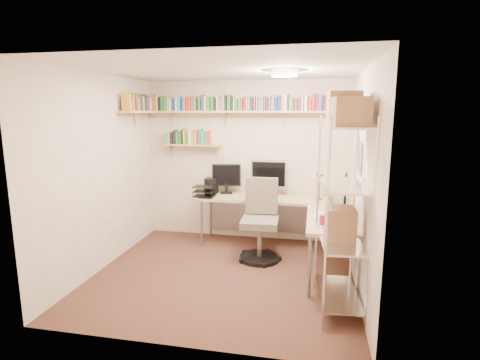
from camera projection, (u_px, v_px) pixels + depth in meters
name	position (u px, v px, depth m)	size (l,w,h in m)	color
ground	(223.00, 275.00, 4.72)	(3.20, 3.20, 0.00)	#40241B
room_shell	(223.00, 152.00, 4.44)	(3.24, 3.04, 2.52)	#C4B19F
wall_shelves	(217.00, 111.00, 5.68)	(3.12, 1.09, 0.80)	#DEBB7D
corner_desk	(271.00, 202.00, 5.39)	(2.31, 1.91, 1.30)	tan
office_chair	(260.00, 226.00, 5.17)	(0.59, 0.60, 1.12)	black
wire_rack	(344.00, 165.00, 3.67)	(0.49, 0.89, 2.23)	silver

